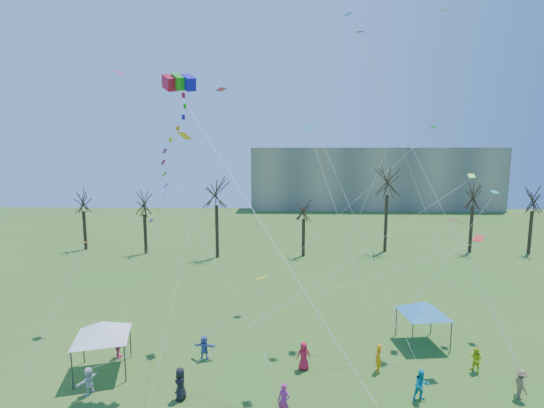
{
  "coord_description": "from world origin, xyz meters",
  "views": [
    {
      "loc": [
        -0.58,
        -14.07,
        13.52
      ],
      "look_at": [
        -1.11,
        5.0,
        11.0
      ],
      "focal_mm": 25.0,
      "sensor_mm": 36.0,
      "label": 1
    }
  ],
  "objects_px": {
    "distant_building": "(372,178)",
    "big_box_kite": "(174,160)",
    "canopy_tent_white": "(102,329)",
    "canopy_tent_blue": "(423,308)"
  },
  "relations": [
    {
      "from": "canopy_tent_white",
      "to": "canopy_tent_blue",
      "type": "height_order",
      "value": "canopy_tent_white"
    },
    {
      "from": "distant_building",
      "to": "canopy_tent_blue",
      "type": "relative_size",
      "value": 14.39
    },
    {
      "from": "distant_building",
      "to": "canopy_tent_blue",
      "type": "distance_m",
      "value": 71.35
    },
    {
      "from": "big_box_kite",
      "to": "canopy_tent_white",
      "type": "relative_size",
      "value": 5.56
    },
    {
      "from": "distant_building",
      "to": "big_box_kite",
      "type": "height_order",
      "value": "big_box_kite"
    },
    {
      "from": "canopy_tent_white",
      "to": "canopy_tent_blue",
      "type": "bearing_deg",
      "value": 11.23
    },
    {
      "from": "distant_building",
      "to": "canopy_tent_blue",
      "type": "height_order",
      "value": "distant_building"
    },
    {
      "from": "canopy_tent_white",
      "to": "canopy_tent_blue",
      "type": "xyz_separation_m",
      "value": [
        21.18,
        4.2,
        -0.15
      ]
    },
    {
      "from": "distant_building",
      "to": "big_box_kite",
      "type": "relative_size",
      "value": 2.54
    },
    {
      "from": "canopy_tent_white",
      "to": "canopy_tent_blue",
      "type": "relative_size",
      "value": 1.02
    }
  ]
}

